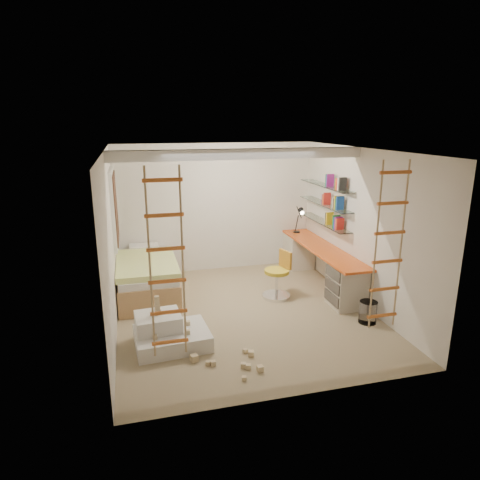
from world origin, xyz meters
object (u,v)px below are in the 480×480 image
object	(u,v)px
desk	(320,264)
bed	(147,276)
play_platform	(168,333)
swivel_chair	(278,281)

from	to	relation	value
desk	bed	world-z (taller)	desk
desk	play_platform	size ratio (longest dim) A/B	2.67
desk	swivel_chair	size ratio (longest dim) A/B	3.35
bed	play_platform	distance (m)	1.97
swivel_chair	play_platform	size ratio (longest dim) A/B	0.80
desk	swivel_chair	world-z (taller)	swivel_chair
desk	play_platform	distance (m)	3.41
bed	play_platform	xyz separation A→B (m)	(0.19, -1.95, -0.16)
play_platform	swivel_chair	bearing A→B (deg)	30.79
desk	swivel_chair	bearing A→B (deg)	-158.87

